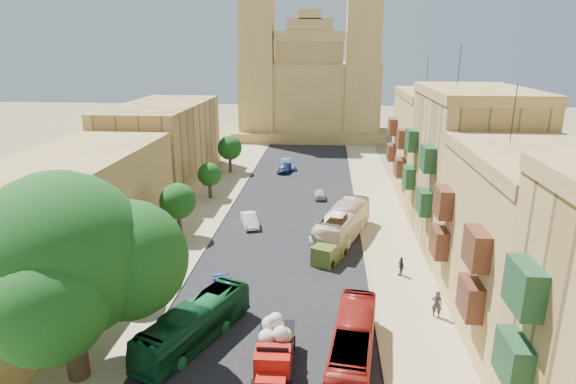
% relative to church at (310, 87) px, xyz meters
% --- Properties ---
extents(road_surface, '(14.00, 140.00, 0.01)m').
position_rel_church_xyz_m(road_surface, '(0.00, -48.61, -9.51)').
color(road_surface, black).
rests_on(road_surface, ground).
extents(sidewalk_east, '(5.00, 140.00, 0.01)m').
position_rel_church_xyz_m(sidewalk_east, '(9.50, -48.61, -9.51)').
color(sidewalk_east, tan).
rests_on(sidewalk_east, ground).
extents(sidewalk_west, '(5.00, 140.00, 0.01)m').
position_rel_church_xyz_m(sidewalk_west, '(-9.50, -48.61, -9.51)').
color(sidewalk_west, tan).
rests_on(sidewalk_west, ground).
extents(kerb_east, '(0.25, 140.00, 0.12)m').
position_rel_church_xyz_m(kerb_east, '(7.00, -48.61, -9.46)').
color(kerb_east, tan).
rests_on(kerb_east, ground).
extents(kerb_west, '(0.25, 140.00, 0.12)m').
position_rel_church_xyz_m(kerb_west, '(-7.00, -48.61, -9.46)').
color(kerb_west, tan).
rests_on(kerb_west, ground).
extents(townhouse_b, '(9.00, 14.00, 14.90)m').
position_rel_church_xyz_m(townhouse_b, '(15.95, -67.61, -3.86)').
color(townhouse_b, tan).
rests_on(townhouse_b, ground).
extents(townhouse_c, '(9.00, 14.00, 17.40)m').
position_rel_church_xyz_m(townhouse_c, '(15.95, -53.61, -2.61)').
color(townhouse_c, tan).
rests_on(townhouse_c, ground).
extents(townhouse_d, '(9.00, 14.00, 15.90)m').
position_rel_church_xyz_m(townhouse_d, '(15.95, -39.61, -3.36)').
color(townhouse_d, tan).
rests_on(townhouse_d, ground).
extents(west_wall, '(1.00, 40.00, 1.80)m').
position_rel_church_xyz_m(west_wall, '(-12.50, -58.61, -8.62)').
color(west_wall, tan).
rests_on(west_wall, ground).
extents(west_building_low, '(10.00, 28.00, 8.40)m').
position_rel_church_xyz_m(west_building_low, '(-18.00, -60.61, -5.32)').
color(west_building_low, '#9E7E45').
rests_on(west_building_low, ground).
extents(west_building_mid, '(10.00, 22.00, 10.00)m').
position_rel_church_xyz_m(west_building_mid, '(-18.00, -34.61, -4.52)').
color(west_building_mid, tan).
rests_on(west_building_mid, ground).
extents(church, '(28.00, 22.50, 36.30)m').
position_rel_church_xyz_m(church, '(0.00, 0.00, 0.00)').
color(church, tan).
rests_on(church, ground).
extents(ficus_tree, '(11.40, 10.49, 11.40)m').
position_rel_church_xyz_m(ficus_tree, '(-9.40, -74.61, -2.78)').
color(ficus_tree, '#392A1C').
rests_on(ficus_tree, ground).
extents(street_tree_a, '(2.90, 2.90, 4.45)m').
position_rel_church_xyz_m(street_tree_a, '(-10.00, -66.61, -6.54)').
color(street_tree_a, '#392A1C').
rests_on(street_tree_a, ground).
extents(street_tree_b, '(3.35, 3.35, 5.15)m').
position_rel_church_xyz_m(street_tree_b, '(-10.00, -54.61, -6.07)').
color(street_tree_b, '#392A1C').
rests_on(street_tree_b, ground).
extents(street_tree_c, '(2.75, 2.75, 4.23)m').
position_rel_church_xyz_m(street_tree_c, '(-10.00, -42.61, -6.69)').
color(street_tree_c, '#392A1C').
rests_on(street_tree_c, ground).
extents(street_tree_d, '(3.40, 3.40, 5.22)m').
position_rel_church_xyz_m(street_tree_d, '(-10.00, -30.61, -6.02)').
color(street_tree_d, '#392A1C').
rests_on(street_tree_d, ground).
extents(red_truck, '(2.19, 5.29, 3.06)m').
position_rel_church_xyz_m(red_truck, '(0.98, -73.22, -8.17)').
color(red_truck, '#B7160E').
rests_on(red_truck, ground).
extents(olive_pickup, '(3.15, 4.29, 1.63)m').
position_rel_church_xyz_m(olive_pickup, '(4.00, -58.61, -8.72)').
color(olive_pickup, '#495B22').
rests_on(olive_pickup, ground).
extents(bus_green_north, '(5.54, 9.04, 2.49)m').
position_rel_church_xyz_m(bus_green_north, '(-4.08, -71.04, -8.27)').
color(bus_green_north, '#104B27').
rests_on(bus_green_north, ground).
extents(bus_red_east, '(3.29, 9.29, 2.53)m').
position_rel_church_xyz_m(bus_red_east, '(5.27, -72.29, -8.25)').
color(bus_red_east, '#A51F17').
rests_on(bus_red_east, ground).
extents(bus_cream_east, '(5.66, 10.93, 2.97)m').
position_rel_church_xyz_m(bus_cream_east, '(5.19, -53.81, -8.03)').
color(bus_cream_east, beige).
rests_on(bus_cream_east, ground).
extents(car_blue_a, '(2.92, 4.27, 1.35)m').
position_rel_church_xyz_m(car_blue_a, '(-3.41, -65.57, -8.84)').
color(car_blue_a, '#3E63A9').
rests_on(car_blue_a, ground).
extents(car_white_a, '(2.49, 4.08, 1.27)m').
position_rel_church_xyz_m(car_white_a, '(-3.91, -51.35, -8.88)').
color(car_white_a, white).
rests_on(car_white_a, ground).
extents(car_cream, '(2.75, 4.77, 1.25)m').
position_rel_church_xyz_m(car_cream, '(3.35, -56.81, -8.89)').
color(car_cream, beige).
rests_on(car_cream, ground).
extents(car_dkblue, '(2.29, 4.31, 1.19)m').
position_rel_church_xyz_m(car_dkblue, '(-2.26, -29.83, -8.92)').
color(car_dkblue, '#101C3F').
rests_on(car_dkblue, ground).
extents(car_white_b, '(1.61, 3.31, 1.09)m').
position_rel_church_xyz_m(car_white_b, '(2.81, -41.57, -8.97)').
color(car_white_b, beige).
rests_on(car_white_b, ground).
extents(car_blue_b, '(2.62, 4.43, 1.38)m').
position_rel_church_xyz_m(car_blue_b, '(-2.12, -27.58, -8.83)').
color(car_blue_b, '#4D80BF').
rests_on(car_blue_b, ground).
extents(pedestrian_a, '(0.78, 0.62, 1.87)m').
position_rel_church_xyz_m(pedestrian_a, '(11.00, -66.91, -8.58)').
color(pedestrian_a, '#2C2B30').
rests_on(pedestrian_a, ground).
extents(pedestrian_c, '(0.63, 0.98, 1.55)m').
position_rel_church_xyz_m(pedestrian_c, '(9.50, -61.04, -8.74)').
color(pedestrian_c, '#333335').
rests_on(pedestrian_c, ground).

